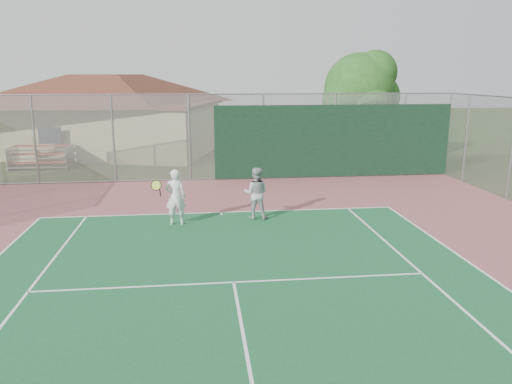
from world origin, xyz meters
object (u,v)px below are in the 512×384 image
tree (362,91)px  clubhouse (109,106)px  bleachers (41,156)px  player_grey_back (256,194)px  player_white_front (175,197)px

tree → clubhouse: bearing=154.9°
bleachers → tree: 15.18m
bleachers → player_grey_back: (8.98, -9.65, 0.24)m
bleachers → player_white_front: 11.99m
clubhouse → player_grey_back: 15.52m
tree → player_grey_back: size_ratio=3.45×
clubhouse → player_grey_back: clubhouse is taller
clubhouse → player_grey_back: (6.48, -13.99, -1.80)m
bleachers → player_white_front: bearing=-56.9°
clubhouse → player_grey_back: size_ratio=8.62×
bleachers → tree: size_ratio=0.51×
tree → player_grey_back: (-5.84, -8.21, -2.74)m
tree → player_white_front: tree is taller
clubhouse → player_white_front: bearing=-59.1°
clubhouse → bleachers: clubhouse is taller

